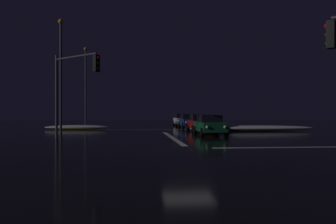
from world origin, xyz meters
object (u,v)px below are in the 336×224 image
sedan_blue (189,121)px  sedan_white (182,120)px  sedan_red (200,123)px  streetlamp_left_far (86,81)px  sedan_green (210,125)px  streetlamp_left_near (61,68)px  traffic_signal_nw (73,79)px

sedan_blue → sedan_white: bearing=89.6°
sedan_red → streetlamp_left_far: 19.12m
sedan_green → sedan_white: (0.23, 18.14, 0.00)m
sedan_blue → streetlamp_left_near: 15.55m
sedan_white → streetlamp_left_near: streetlamp_left_near is taller
traffic_signal_nw → streetlamp_left_near: bearing=107.4°
streetlamp_left_near → sedan_white: bearing=50.8°
sedan_red → traffic_signal_nw: bearing=-139.5°
streetlamp_left_near → streetlamp_left_far: (0.00, 16.00, 0.22)m
sedan_green → streetlamp_left_far: size_ratio=0.43×
sedan_blue → traffic_signal_nw: size_ratio=0.75×
streetlamp_left_far → sedan_green: bearing=-58.3°
traffic_signal_nw → streetlamp_left_far: 22.71m
sedan_blue → sedan_white: 6.29m
sedan_blue → streetlamp_left_near: (-12.10, -8.58, 4.67)m
traffic_signal_nw → sedan_red: bearing=40.5°
sedan_blue → traffic_signal_nw: (-10.05, -15.13, 3.18)m
sedan_blue → traffic_signal_nw: 18.44m
sedan_green → sedan_white: 18.14m
sedan_red → traffic_signal_nw: traffic_signal_nw is taller
sedan_red → streetlamp_left_far: size_ratio=0.43×
sedan_blue → streetlamp_left_near: bearing=-144.7°
streetlamp_left_near → sedan_blue: bearing=35.3°
sedan_blue → streetlamp_left_far: (-12.10, 7.42, 4.89)m
sedan_red → traffic_signal_nw: size_ratio=0.75×
streetlamp_left_near → streetlamp_left_far: 16.00m
sedan_white → traffic_signal_nw: size_ratio=0.75×
sedan_red → streetlamp_left_far: streetlamp_left_far is taller
streetlamp_left_far → streetlamp_left_near: bearing=-90.0°
sedan_green → sedan_red: size_ratio=1.00×
sedan_red → sedan_white: size_ratio=1.00×
sedan_green → traffic_signal_nw: bearing=-161.6°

